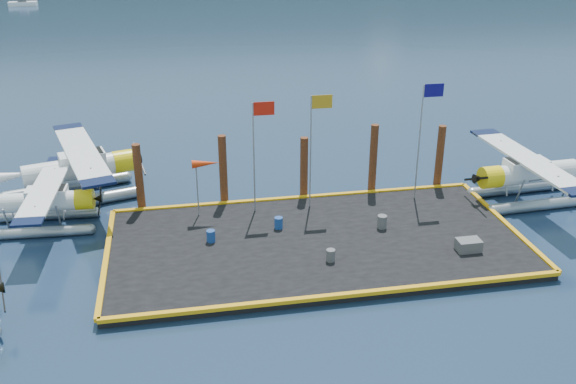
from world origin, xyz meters
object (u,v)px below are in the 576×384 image
object	(u,v)px
seaplane_c	(76,172)
windsock	(205,165)
flagpole_red	(258,140)
seaplane_b	(41,204)
seaplane_d	(531,176)
drum_5	(279,223)
drum_0	(211,236)
piling_0	(139,180)
crate	(468,245)
flagpole_blue	(424,125)
flagpole_yellow	(315,134)
piling_3	(373,161)
piling_4	(439,159)
drum_1	(331,255)
piling_2	(304,170)
drum_2	(382,222)
piling_1	(223,172)

from	to	relation	value
seaplane_c	windsock	xyz separation A→B (m)	(7.07, -4.23, 1.58)
flagpole_red	seaplane_b	bearing A→B (deg)	176.17
seaplane_d	drum_5	distance (m)	14.68
seaplane_b	drum_0	xyz separation A→B (m)	(8.38, -3.79, -0.66)
seaplane_c	drum_5	world-z (taller)	seaplane_c
seaplane_c	seaplane_d	size ratio (longest dim) A/B	1.06
flagpole_red	piling_0	world-z (taller)	flagpole_red
seaplane_d	crate	distance (m)	8.18
seaplane_c	flagpole_blue	size ratio (longest dim) A/B	1.64
flagpole_yellow	flagpole_blue	xyz separation A→B (m)	(5.99, -0.00, 0.17)
piling_3	piling_4	bearing A→B (deg)	0.00
drum_1	piling_2	xyz separation A→B (m)	(0.30, 7.52, 1.21)
windsock	flagpole_blue	bearing A→B (deg)	-0.00
seaplane_d	piling_2	bearing A→B (deg)	76.08
seaplane_d	piling_0	bearing A→B (deg)	80.57
drum_1	drum_2	world-z (taller)	drum_2
flagpole_red	flagpole_blue	bearing A→B (deg)	-0.00
piling_4	flagpole_blue	bearing A→B (deg)	-138.42
flagpole_blue	windsock	size ratio (longest dim) A/B	2.08
drum_0	drum_2	distance (m)	8.65
crate	flagpole_red	world-z (taller)	flagpole_red
drum_1	piling_1	size ratio (longest dim) A/B	0.14
drum_1	piling_3	bearing A→B (deg)	60.24
drum_0	flagpole_red	bearing A→B (deg)	47.51
drum_5	flagpole_yellow	bearing A→B (deg)	44.26
seaplane_d	piling_1	size ratio (longest dim) A/B	2.40
seaplane_c	drum_0	distance (m)	10.15
seaplane_d	drum_0	size ratio (longest dim) A/B	16.97
drum_2	piling_2	size ratio (longest dim) A/B	0.18
drum_5	drum_2	bearing A→B (deg)	-9.97
drum_1	drum_5	xyz separation A→B (m)	(-1.81, 3.67, 0.01)
seaplane_d	flagpole_red	world-z (taller)	flagpole_red
drum_5	flagpole_blue	world-z (taller)	flagpole_blue
drum_0	piling_1	bearing A→B (deg)	76.88
seaplane_c	piling_1	world-z (taller)	piling_1
seaplane_b	piling_2	size ratio (longest dim) A/B	2.30
crate	piling_0	size ratio (longest dim) A/B	0.28
flagpole_red	piling_0	bearing A→B (deg)	165.54
seaplane_b	piling_0	size ratio (longest dim) A/B	2.18
drum_0	drum_2	bearing A→B (deg)	-0.74
flagpole_blue	piling_1	size ratio (longest dim) A/B	1.55
piling_0	piling_2	size ratio (longest dim) A/B	1.05
flagpole_yellow	seaplane_c	bearing A→B (deg)	161.71
drum_2	drum_1	bearing A→B (deg)	-140.61
piling_1	flagpole_yellow	bearing A→B (deg)	-18.79
drum_5	flagpole_red	size ratio (longest dim) A/B	0.10
piling_0	piling_1	xyz separation A→B (m)	(4.50, 0.00, 0.10)
crate	windsock	bearing A→B (deg)	152.68
drum_2	piling_0	bearing A→B (deg)	158.48
flagpole_blue	flagpole_yellow	bearing A→B (deg)	180.00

